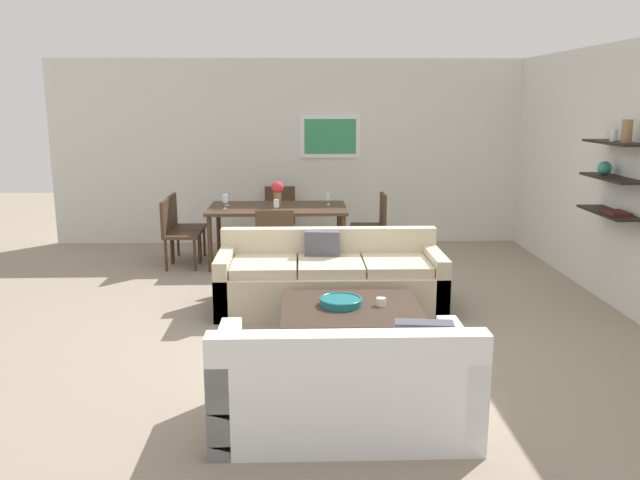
{
  "coord_description": "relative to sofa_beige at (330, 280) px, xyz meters",
  "views": [
    {
      "loc": [
        -0.25,
        -6.04,
        2.11
      ],
      "look_at": [
        -0.06,
        0.2,
        0.75
      ],
      "focal_mm": 36.12,
      "sensor_mm": 36.0,
      "label": 1
    }
  ],
  "objects": [
    {
      "name": "sofa_beige",
      "position": [
        0.0,
        0.0,
        0.0
      ],
      "size": [
        2.29,
        0.9,
        0.78
      ],
      "color": "beige",
      "rests_on": "ground"
    },
    {
      "name": "wine_glass_left_near",
      "position": [
        -1.26,
        1.79,
        0.58
      ],
      "size": [
        0.06,
        0.06,
        0.18
      ],
      "color": "silver",
      "rests_on": "dining_table"
    },
    {
      "name": "dining_chair_right_far",
      "position": [
        0.7,
        2.15,
        0.21
      ],
      "size": [
        0.44,
        0.44,
        0.88
      ],
      "color": "#422D1E",
      "rests_on": "ground"
    },
    {
      "name": "candle_jar",
      "position": [
        0.39,
        -1.11,
        0.12
      ],
      "size": [
        0.08,
        0.08,
        0.07
      ],
      "primitive_type": "cylinder",
      "color": "silver",
      "rests_on": "coffee_table"
    },
    {
      "name": "right_wall_shelf_unit",
      "position": [
        2.98,
        0.26,
        1.06
      ],
      "size": [
        0.34,
        8.2,
        2.7
      ],
      "color": "silver",
      "rests_on": "ground"
    },
    {
      "name": "wine_glass_foot",
      "position": [
        -0.6,
        1.47,
        0.57
      ],
      "size": [
        0.07,
        0.07,
        0.16
      ],
      "color": "silver",
      "rests_on": "dining_table"
    },
    {
      "name": "centerpiece_vase",
      "position": [
        -0.59,
        1.89,
        0.66
      ],
      "size": [
        0.16,
        0.16,
        0.34
      ],
      "color": "olive",
      "rests_on": "dining_table"
    },
    {
      "name": "wine_glass_right_far",
      "position": [
        0.07,
        2.04,
        0.56
      ],
      "size": [
        0.08,
        0.08,
        0.15
      ],
      "color": "silver",
      "rests_on": "dining_table"
    },
    {
      "name": "dining_chair_left_far",
      "position": [
        -1.9,
        2.15,
        0.21
      ],
      "size": [
        0.44,
        0.44,
        0.88
      ],
      "color": "#422D1E",
      "rests_on": "ground"
    },
    {
      "name": "wine_glass_head",
      "position": [
        -0.6,
        2.37,
        0.57
      ],
      "size": [
        0.08,
        0.08,
        0.15
      ],
      "color": "silver",
      "rests_on": "dining_table"
    },
    {
      "name": "wine_glass_left_far",
      "position": [
        -1.26,
        2.04,
        0.57
      ],
      "size": [
        0.06,
        0.06,
        0.16
      ],
      "color": "silver",
      "rests_on": "dining_table"
    },
    {
      "name": "loveseat_white",
      "position": [
        -0.02,
        -2.5,
        0.0
      ],
      "size": [
        1.67,
        0.9,
        0.78
      ],
      "color": "white",
      "rests_on": "ground"
    },
    {
      "name": "dining_table",
      "position": [
        -0.6,
        1.92,
        0.39
      ],
      "size": [
        1.79,
        1.02,
        0.75
      ],
      "color": "#422D1E",
      "rests_on": "ground"
    },
    {
      "name": "decorative_bowl",
      "position": [
        0.04,
        -1.09,
        0.12
      ],
      "size": [
        0.37,
        0.37,
        0.07
      ],
      "color": "#19666B",
      "rests_on": "coffee_table"
    },
    {
      "name": "ground_plane",
      "position": [
        -0.05,
        -0.34,
        -0.29
      ],
      "size": [
        18.0,
        18.0,
        0.0
      ],
      "primitive_type": "plane",
      "color": "gray"
    },
    {
      "name": "dining_chair_head",
      "position": [
        -0.6,
        2.84,
        0.21
      ],
      "size": [
        0.44,
        0.44,
        0.88
      ],
      "color": "#422D1E",
      "rests_on": "ground"
    },
    {
      "name": "dining_chair_foot",
      "position": [
        -0.6,
        1.0,
        0.21
      ],
      "size": [
        0.44,
        0.44,
        0.88
      ],
      "color": "#422D1E",
      "rests_on": "ground"
    },
    {
      "name": "coffee_table",
      "position": [
        0.13,
        -1.13,
        -0.1
      ],
      "size": [
        1.19,
        1.03,
        0.38
      ],
      "color": "#38281E",
      "rests_on": "ground"
    },
    {
      "name": "back_wall_unit",
      "position": [
        0.25,
        3.19,
        1.06
      ],
      "size": [
        8.4,
        0.09,
        2.7
      ],
      "color": "silver",
      "rests_on": "ground"
    },
    {
      "name": "dining_chair_left_near",
      "position": [
        -1.9,
        1.69,
        0.21
      ],
      "size": [
        0.44,
        0.44,
        0.88
      ],
      "color": "#422D1E",
      "rests_on": "ground"
    }
  ]
}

